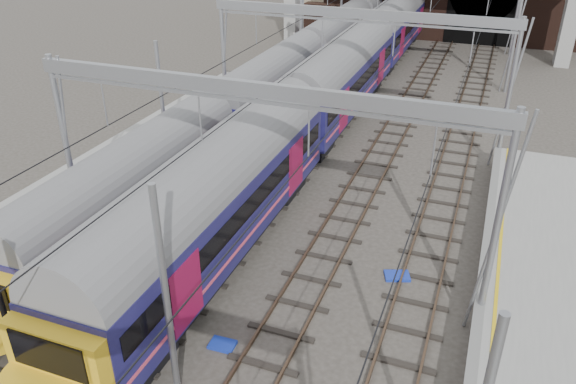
% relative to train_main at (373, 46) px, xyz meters
% --- Properties ---
extents(tracks, '(14.40, 80.00, 0.22)m').
position_rel_train_main_xyz_m(tracks, '(2.00, -20.51, -2.66)').
color(tracks, '#4C3828').
rests_on(tracks, ground).
extents(overhead_line, '(16.80, 80.00, 8.00)m').
position_rel_train_main_xyz_m(overhead_line, '(2.00, -14.02, 3.89)').
color(overhead_line, gray).
rests_on(overhead_line, ground).
extents(train_main, '(3.11, 71.90, 5.25)m').
position_rel_train_main_xyz_m(train_main, '(0.00, 0.00, 0.00)').
color(train_main, black).
rests_on(train_main, ground).
extents(train_second, '(2.61, 60.39, 4.55)m').
position_rel_train_main_xyz_m(train_second, '(-4.00, -4.07, -0.30)').
color(train_second, black).
rests_on(train_second, ground).
extents(signal_near_centre, '(0.32, 0.45, 4.44)m').
position_rel_train_main_xyz_m(signal_near_centre, '(0.52, -31.99, 0.16)').
color(signal_near_centre, black).
rests_on(signal_near_centre, ground).
extents(equip_cover_a, '(0.88, 0.64, 0.10)m').
position_rel_train_main_xyz_m(equip_cover_a, '(2.41, -31.34, -2.63)').
color(equip_cover_a, '#162FA8').
rests_on(equip_cover_a, ground).
extents(equip_cover_c, '(1.13, 0.97, 0.11)m').
position_rel_train_main_xyz_m(equip_cover_c, '(7.08, -25.53, -2.62)').
color(equip_cover_c, '#162FA8').
rests_on(equip_cover_c, ground).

